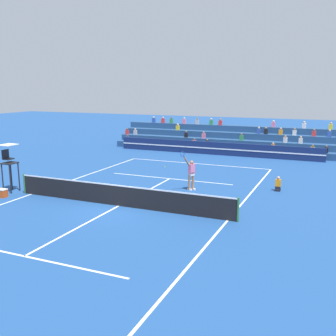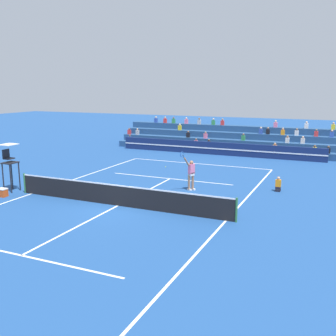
{
  "view_description": "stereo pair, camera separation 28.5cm",
  "coord_description": "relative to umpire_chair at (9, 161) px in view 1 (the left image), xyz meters",
  "views": [
    {
      "loc": [
        9.6,
        -16.11,
        5.73
      ],
      "look_at": [
        0.67,
        4.59,
        1.1
      ],
      "focal_mm": 42.0,
      "sensor_mm": 36.0,
      "label": 1
    },
    {
      "loc": [
        9.86,
        -16.0,
        5.73
      ],
      "look_at": [
        0.67,
        4.59,
        1.1
      ],
      "focal_mm": 42.0,
      "sensor_mm": 36.0,
      "label": 2
    }
  ],
  "objects": [
    {
      "name": "tennis_player",
      "position": [
        9.17,
        4.28,
        -0.73
      ],
      "size": [
        0.61,
        1.18,
        2.37
      ],
      "color": "#9E7051",
      "rests_on": "ground"
    },
    {
      "name": "court_lines",
      "position": [
        6.95,
        0.0,
        -1.71
      ],
      "size": [
        11.1,
        23.9,
        0.01
      ],
      "color": "white",
      "rests_on": "ground"
    },
    {
      "name": "equipment_cooler",
      "position": [
        0.45,
        -1.08,
        -1.49
      ],
      "size": [
        0.5,
        0.38,
        0.45
      ],
      "color": "#D84C19",
      "rests_on": "ground"
    },
    {
      "name": "ground_plane",
      "position": [
        6.95,
        0.0,
        -1.72
      ],
      "size": [
        120.0,
        120.0,
        0.0
      ],
      "primitive_type": "plane",
      "color": "navy"
    },
    {
      "name": "tennis_ball",
      "position": [
        5.16,
        9.66,
        -1.68
      ],
      "size": [
        0.07,
        0.07,
        0.07
      ],
      "primitive_type": "sphere",
      "color": "#C6DB33",
      "rests_on": "ground"
    },
    {
      "name": "ball_kid_courtside",
      "position": [
        13.74,
        6.06,
        -1.39
      ],
      "size": [
        0.3,
        0.36,
        0.84
      ],
      "color": "black",
      "rests_on": "ground"
    },
    {
      "name": "tennis_net",
      "position": [
        6.95,
        0.0,
        -1.17
      ],
      "size": [
        12.0,
        0.1,
        1.1
      ],
      "color": "#2D6B38",
      "rests_on": "ground"
    },
    {
      "name": "umpire_chair",
      "position": [
        0.0,
        0.0,
        0.0
      ],
      "size": [
        0.76,
        0.84,
        2.67
      ],
      "color": "black",
      "rests_on": "ground"
    },
    {
      "name": "bleacher_stand",
      "position": [
        6.96,
        19.61,
        -0.88
      ],
      "size": [
        20.55,
        3.8,
        2.83
      ],
      "color": "navy",
      "rests_on": "ground"
    },
    {
      "name": "sponsor_banner_wall",
      "position": [
        6.95,
        16.44,
        -1.17
      ],
      "size": [
        18.0,
        0.26,
        1.1
      ],
      "color": "navy",
      "rests_on": "ground"
    }
  ]
}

